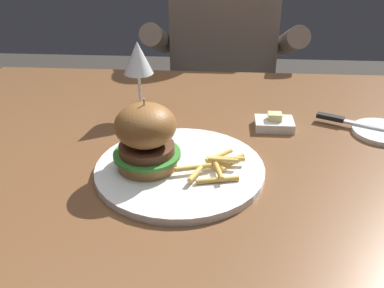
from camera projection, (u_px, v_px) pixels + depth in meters
The scene contains 9 objects.
dining_table at pixel (183, 180), 0.92m from camera, with size 1.19×0.91×0.74m.
main_plate at pixel (180, 169), 0.78m from camera, with size 0.31×0.31×0.01m, color white.
burger_sandwich at pixel (146, 137), 0.75m from camera, with size 0.12×0.12×0.13m.
fries_pile at pixel (216, 166), 0.76m from camera, with size 0.13×0.11×0.02m.
wine_glass at pixel (138, 61), 0.95m from camera, with size 0.07×0.07×0.17m.
bread_plate at pixel (382, 132), 0.92m from camera, with size 0.12×0.12×0.01m, color white.
table_knife at pixel (358, 123), 0.93m from camera, with size 0.21×0.11×0.01m.
butter_dish at pixel (274, 123), 0.94m from camera, with size 0.08×0.06×0.04m.
diner_person at pixel (222, 93), 1.60m from camera, with size 0.51×0.36×1.18m.
Camera 1 is at (0.07, -0.77, 1.16)m, focal length 40.00 mm.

